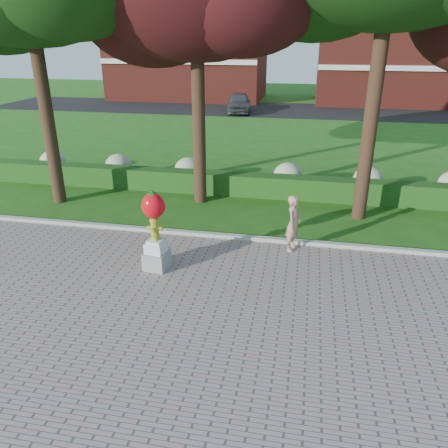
% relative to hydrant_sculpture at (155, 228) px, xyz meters
% --- Properties ---
extents(ground, '(100.00, 100.00, 0.00)m').
position_rel_hydrant_sculpture_xyz_m(ground, '(1.87, -0.87, -1.15)').
color(ground, '#255816').
rests_on(ground, ground).
extents(walkway, '(40.00, 14.00, 0.04)m').
position_rel_hydrant_sculpture_xyz_m(walkway, '(1.87, -4.87, -1.13)').
color(walkway, gray).
rests_on(walkway, ground).
extents(curb, '(40.00, 0.18, 0.15)m').
position_rel_hydrant_sculpture_xyz_m(curb, '(1.87, 2.13, -1.07)').
color(curb, '#ADADA5').
rests_on(curb, ground).
extents(lawn_hedge, '(24.00, 0.70, 0.80)m').
position_rel_hydrant_sculpture_xyz_m(lawn_hedge, '(1.87, 6.13, -0.75)').
color(lawn_hedge, '#1A4B15').
rests_on(lawn_hedge, ground).
extents(hydrangea_row, '(20.10, 1.10, 0.99)m').
position_rel_hydrant_sculpture_xyz_m(hydrangea_row, '(2.45, 7.13, -0.60)').
color(hydrangea_row, '#9EA47D').
rests_on(hydrangea_row, ground).
extents(street, '(50.00, 8.00, 0.02)m').
position_rel_hydrant_sculpture_xyz_m(street, '(1.87, 27.13, -1.14)').
color(street, black).
rests_on(street, ground).
extents(building_left, '(14.00, 8.00, 7.00)m').
position_rel_hydrant_sculpture_xyz_m(building_left, '(-8.13, 33.13, 2.35)').
color(building_left, maroon).
rests_on(building_left, ground).
extents(building_right, '(12.00, 8.00, 6.40)m').
position_rel_hydrant_sculpture_xyz_m(building_right, '(9.87, 33.13, 2.05)').
color(building_right, maroon).
rests_on(building_right, ground).
extents(hydrant_sculpture, '(0.64, 0.64, 2.09)m').
position_rel_hydrant_sculpture_xyz_m(hydrant_sculpture, '(0.00, 0.00, 0.00)').
color(hydrant_sculpture, gray).
rests_on(hydrant_sculpture, walkway).
extents(woman, '(0.53, 0.66, 1.58)m').
position_rel_hydrant_sculpture_xyz_m(woman, '(3.34, 1.73, -0.32)').
color(woman, tan).
rests_on(woman, walkway).
extents(parked_car, '(2.38, 4.59, 1.49)m').
position_rel_hydrant_sculpture_xyz_m(parked_car, '(-2.00, 25.21, -0.38)').
color(parked_car, '#424549').
rests_on(parked_car, street).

